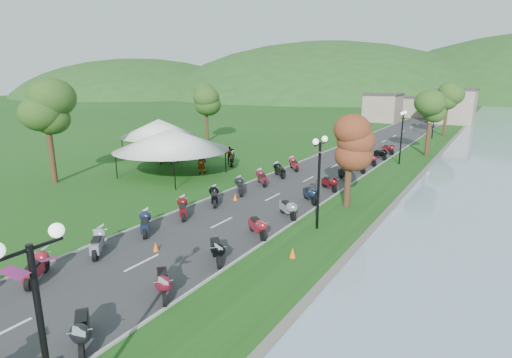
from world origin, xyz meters
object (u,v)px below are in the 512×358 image
Objects in this scene: pedestrian_a at (202,175)px; vendor_tent_main at (172,152)px; pedestrian_c at (178,162)px; streetlamp_near at (44,345)px; pedestrian_b at (203,172)px.

vendor_tent_main is at bearing -177.55° from pedestrian_a.
vendor_tent_main is 6.04m from pedestrian_c.
pedestrian_a is 1.24× the size of pedestrian_c.
streetlamp_near is 31.61m from pedestrian_c.
pedestrian_a is at bearing 33.14° from vendor_tent_main.
vendor_tent_main is 4.14× the size of pedestrian_c.
vendor_tent_main reaches higher than pedestrian_c.
streetlamp_near is at bearing -88.93° from pedestrian_a.
streetlamp_near is 25.88m from pedestrian_a.
pedestrian_b is at bearing 121.95° from streetlamp_near.
pedestrian_a is (2.05, 1.34, -2.00)m from vendor_tent_main.
streetlamp_near reaches higher than pedestrian_c.
pedestrian_c is (-4.87, 2.14, 0.00)m from pedestrian_b.
pedestrian_c is (-19.14, 25.03, -2.50)m from streetlamp_near.
vendor_tent_main is (-15.61, 20.57, -0.50)m from streetlamp_near.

